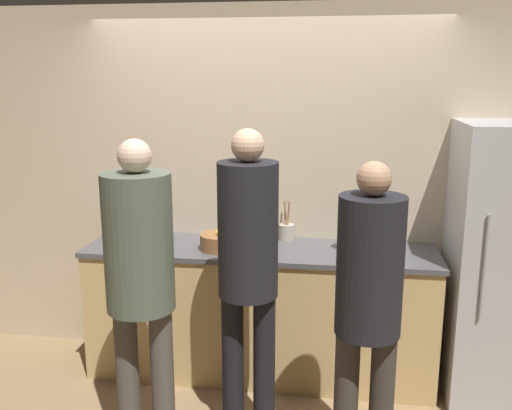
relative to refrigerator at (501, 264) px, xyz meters
name	(u,v)px	position (x,y,z in m)	size (l,w,h in m)	color
ground_plane	(253,397)	(-1.58, -0.31, -0.91)	(14.00, 14.00, 0.00)	#8C704C
wall_back	(266,188)	(-1.58, 0.36, 0.39)	(5.20, 0.06, 2.60)	#C6B293
counter	(260,310)	(-1.58, 0.05, -0.44)	(2.43, 0.64, 0.94)	tan
refrigerator	(501,264)	(0.00, 0.00, 0.00)	(0.64, 0.70, 1.83)	#B7B7BC
person_left	(140,269)	(-2.11, -0.91, 0.18)	(0.37, 0.37, 1.80)	#4C4742
person_center	(248,259)	(-1.56, -0.67, 0.18)	(0.34, 0.34, 1.83)	black
person_right	(368,297)	(-0.89, -0.95, 0.10)	(0.34, 0.34, 1.71)	#38332D
fruit_bowl	(221,241)	(-1.85, -0.04, 0.08)	(0.28, 0.28, 0.15)	brown
utensil_crock	(287,231)	(-1.42, 0.25, 0.09)	(0.11, 0.11, 0.29)	#ADA393
bottle_red	(120,232)	(-2.59, 0.01, 0.11)	(0.05, 0.05, 0.20)	red
bottle_green	(364,242)	(-0.88, -0.05, 0.12)	(0.07, 0.07, 0.24)	#236033
cup_white	(253,243)	(-1.63, 0.02, 0.07)	(0.08, 0.08, 0.08)	white
cup_yellow	(248,237)	(-1.69, 0.14, 0.07)	(0.07, 0.07, 0.09)	gold
potted_plant	(348,233)	(-0.99, 0.08, 0.14)	(0.15, 0.15, 0.22)	beige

